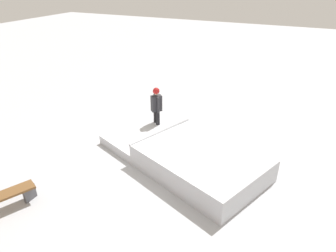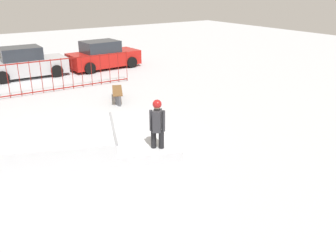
# 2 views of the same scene
# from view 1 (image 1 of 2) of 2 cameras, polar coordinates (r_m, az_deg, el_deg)

# --- Properties ---
(ground_plane) EXTENTS (60.00, 60.00, 0.00)m
(ground_plane) POSITION_cam_1_polar(r_m,az_deg,el_deg) (9.70, 0.34, -7.27)
(ground_plane) COLOR #B7BABF
(skate_ramp) EXTENTS (5.98, 4.43, 0.74)m
(skate_ramp) POSITION_cam_1_polar(r_m,az_deg,el_deg) (9.50, 4.03, -5.88)
(skate_ramp) COLOR silver
(skate_ramp) RESTS_ON ground
(skater) EXTENTS (0.42, 0.43, 1.73)m
(skater) POSITION_cam_1_polar(r_m,az_deg,el_deg) (11.28, -2.18, 3.74)
(skater) COLOR black
(skater) RESTS_ON ground
(skateboard) EXTENTS (0.78, 0.60, 0.09)m
(skateboard) POSITION_cam_1_polar(r_m,az_deg,el_deg) (11.70, -4.98, -0.50)
(skateboard) COLOR #3F2D1E
(skateboard) RESTS_ON ground
(park_bench) EXTENTS (1.05, 1.62, 0.48)m
(park_bench) POSITION_cam_1_polar(r_m,az_deg,el_deg) (8.90, -28.70, -11.94)
(park_bench) COLOR brown
(park_bench) RESTS_ON ground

